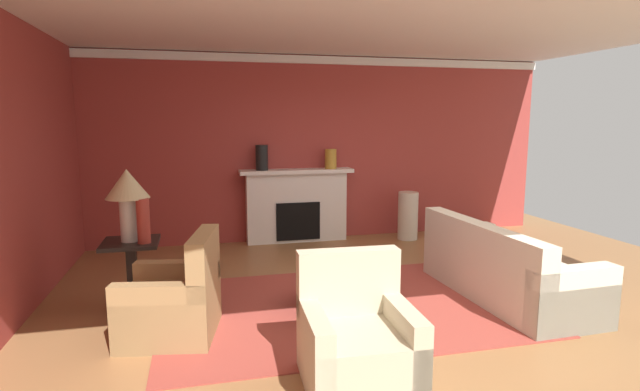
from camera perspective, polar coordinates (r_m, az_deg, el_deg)
The scene contains 19 objects.
ground_plane at distance 5.64m, azimuth 6.88°, elevation -11.45°, with size 9.37×9.37×0.00m, color olive.
wall_fireplace at distance 8.07m, azimuth -0.21°, elevation 5.47°, with size 7.81×0.12×2.95m, color #9E3833.
wall_window at distance 5.55m, azimuth -32.37°, elevation 2.59°, with size 0.12×6.25×2.95m, color #9E3833.
ceiling_panel at distance 5.67m, azimuth 6.33°, elevation 19.30°, with size 7.81×6.25×0.06m, color white.
crown_moulding at distance 8.03m, azimuth -0.08°, elevation 15.44°, with size 7.81×0.08×0.12m, color white.
area_rug at distance 5.28m, azimuth 2.78°, elevation -12.74°, with size 3.71×2.45×0.01m, color #993D33.
fireplace at distance 7.88m, azimuth -2.73°, elevation -1.38°, with size 1.80×0.35×1.17m.
sofa at distance 5.81m, azimuth 20.43°, elevation -8.26°, with size 0.97×2.13×0.85m.
armchair_near_window at distance 4.72m, azimuth -16.52°, elevation -11.88°, with size 0.94×0.94×0.95m.
armchair_facing_fireplace at distance 3.80m, azimuth 4.34°, elevation -16.78°, with size 0.84×0.84×0.95m.
coffee_table at distance 5.17m, azimuth 2.81°, elevation -9.34°, with size 1.00×1.00×0.45m.
side_table at distance 5.55m, azimuth -20.96°, elevation -7.96°, with size 0.56×0.56×0.70m.
table_lamp at distance 5.38m, azimuth -21.44°, elevation 0.49°, with size 0.44×0.44×0.75m.
vase_mantel_left at distance 7.65m, azimuth -6.76°, elevation 4.37°, with size 0.19×0.19×0.39m, color black.
vase_tall_corner at distance 8.17m, azimuth 10.16°, elevation -2.32°, with size 0.33×0.33×0.78m, color beige.
vase_on_side_table at distance 5.29m, azimuth -19.81°, elevation -2.80°, with size 0.13×0.13×0.46m, color #9E3328.
vase_mantel_right at distance 7.86m, azimuth 1.24°, elevation 4.27°, with size 0.19×0.19×0.31m, color #B7892D.
book_red_cover at distance 5.03m, azimuth 4.89°, elevation -8.21°, with size 0.26×0.16×0.05m, color navy.
book_art_folio at distance 5.15m, azimuth 2.89°, elevation -7.24°, with size 0.21×0.14×0.05m, color maroon.
Camera 1 is at (-1.90, -4.94, 1.94)m, focal length 27.59 mm.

